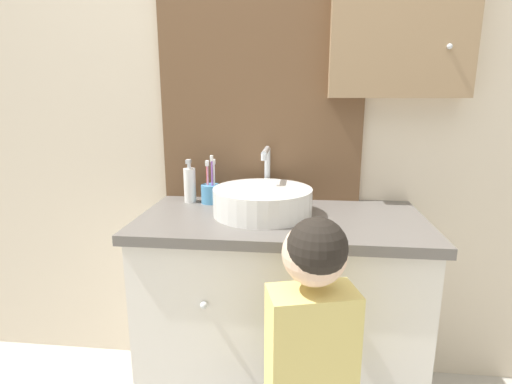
# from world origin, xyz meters

# --- Properties ---
(wall_back) EXTENTS (3.20, 0.18, 2.50)m
(wall_back) POSITION_xyz_m (0.02, 0.62, 1.27)
(wall_back) COLOR beige
(wall_back) RESTS_ON ground_plane
(vanity_counter) EXTENTS (1.04, 0.54, 0.81)m
(vanity_counter) POSITION_xyz_m (0.00, 0.33, 0.41)
(vanity_counter) COLOR silver
(vanity_counter) RESTS_ON ground_plane
(sink_basin) EXTENTS (0.36, 0.42, 0.23)m
(sink_basin) POSITION_xyz_m (-0.07, 0.35, 0.86)
(sink_basin) COLOR white
(sink_basin) RESTS_ON vanity_counter
(toothbrush_holder) EXTENTS (0.08, 0.08, 0.20)m
(toothbrush_holder) POSITION_xyz_m (-0.30, 0.48, 0.86)
(toothbrush_holder) COLOR #4C93C6
(toothbrush_holder) RESTS_ON vanity_counter
(soap_dispenser) EXTENTS (0.05, 0.05, 0.18)m
(soap_dispenser) POSITION_xyz_m (-0.38, 0.49, 0.88)
(soap_dispenser) COLOR white
(soap_dispenser) RESTS_ON vanity_counter
(child_figure) EXTENTS (0.26, 0.48, 0.95)m
(child_figure) POSITION_xyz_m (0.11, -0.12, 0.54)
(child_figure) COLOR slate
(child_figure) RESTS_ON ground_plane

